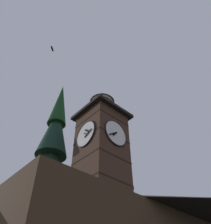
{
  "coord_description": "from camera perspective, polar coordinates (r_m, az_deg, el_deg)",
  "views": [
    {
      "loc": [
        9.91,
        9.36,
        1.37
      ],
      "look_at": [
        -0.06,
        -1.69,
        14.65
      ],
      "focal_mm": 37.84,
      "sensor_mm": 36.0,
      "label": 1
    }
  ],
  "objects": [
    {
      "name": "clock_tower",
      "position": [
        17.91,
        -0.96,
        -7.65
      ],
      "size": [
        3.7,
        3.7,
        9.75
      ],
      "color": "#422B1E",
      "rests_on": "building_main"
    },
    {
      "name": "pine_tree_behind",
      "position": [
        18.47,
        -15.0,
        -20.39
      ],
      "size": [
        5.32,
        5.32,
        19.96
      ],
      "color": "#473323",
      "rests_on": "ground_plane"
    },
    {
      "name": "flying_bird_high",
      "position": [
        25.96,
        -12.76,
        14.68
      ],
      "size": [
        0.56,
        0.52,
        0.13
      ],
      "color": "black"
    }
  ]
}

